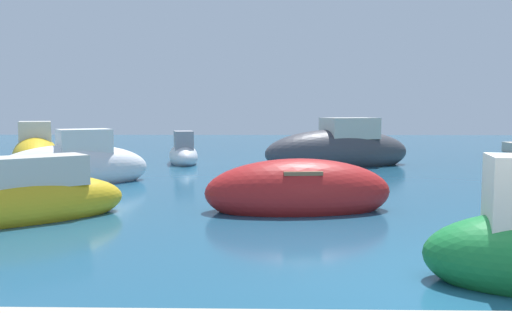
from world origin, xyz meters
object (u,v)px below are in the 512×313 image
at_px(moored_boat_5, 183,154).
at_px(moored_boat_10, 74,167).
at_px(moored_boat_6, 339,150).
at_px(moored_boat_3, 36,153).
at_px(moored_boat_0, 298,192).
at_px(moored_boat_8, 25,200).

xyz_separation_m(moored_boat_5, moored_boat_10, (-2.30, -6.05, 0.10)).
relative_size(moored_boat_6, moored_boat_10, 1.34).
xyz_separation_m(moored_boat_3, moored_boat_10, (3.20, -4.68, -0.03)).
bearing_deg(moored_boat_3, moored_boat_10, 11.56).
bearing_deg(moored_boat_0, moored_boat_5, 105.66).
relative_size(moored_boat_8, moored_boat_10, 0.85).
bearing_deg(moored_boat_5, moored_boat_10, 146.14).
bearing_deg(moored_boat_5, moored_boat_8, 160.25).
height_order(moored_boat_5, moored_boat_10, moored_boat_10).
relative_size(moored_boat_3, moored_boat_6, 0.78).
bearing_deg(moored_boat_8, moored_boat_0, 153.63).
relative_size(moored_boat_5, moored_boat_10, 0.69).
height_order(moored_boat_0, moored_boat_5, moored_boat_5).
relative_size(moored_boat_0, moored_boat_8, 1.05).
bearing_deg(moored_boat_6, moored_boat_10, 14.27).
relative_size(moored_boat_3, moored_boat_5, 1.52).
bearing_deg(moored_boat_10, moored_boat_0, 116.17).
height_order(moored_boat_0, moored_boat_8, moored_boat_8).
height_order(moored_boat_3, moored_boat_6, moored_boat_6).
xyz_separation_m(moored_boat_3, moored_boat_5, (5.50, 1.37, -0.13)).
distance_m(moored_boat_0, moored_boat_3, 13.02).
xyz_separation_m(moored_boat_0, moored_boat_3, (-9.62, 8.77, 0.11)).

